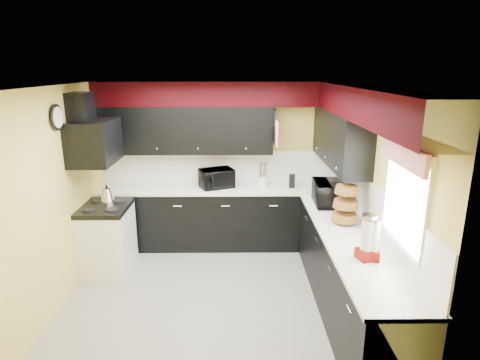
# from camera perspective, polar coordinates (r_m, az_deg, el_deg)

# --- Properties ---
(ground) EXTENTS (3.60, 3.60, 0.00)m
(ground) POSITION_cam_1_polar(r_m,az_deg,el_deg) (5.09, -3.51, -16.25)
(ground) COLOR gray
(ground) RESTS_ON ground
(wall_back) EXTENTS (3.60, 0.06, 2.50)m
(wall_back) POSITION_cam_1_polar(r_m,az_deg,el_deg) (6.29, -2.90, 2.42)
(wall_back) COLOR #E0C666
(wall_back) RESTS_ON ground
(wall_right) EXTENTS (0.06, 3.60, 2.50)m
(wall_right) POSITION_cam_1_polar(r_m,az_deg,el_deg) (4.80, 18.22, -2.58)
(wall_right) COLOR #E0C666
(wall_right) RESTS_ON ground
(wall_left) EXTENTS (0.06, 3.60, 2.50)m
(wall_left) POSITION_cam_1_polar(r_m,az_deg,el_deg) (4.99, -24.90, -2.60)
(wall_left) COLOR #E0C666
(wall_left) RESTS_ON ground
(ceiling) EXTENTS (3.60, 3.60, 0.06)m
(ceiling) POSITION_cam_1_polar(r_m,az_deg,el_deg) (4.32, -4.08, 13.12)
(ceiling) COLOR white
(ceiling) RESTS_ON wall_back
(cab_back) EXTENTS (3.60, 0.60, 0.90)m
(cab_back) POSITION_cam_1_polar(r_m,az_deg,el_deg) (6.24, -2.91, -5.39)
(cab_back) COLOR black
(cab_back) RESTS_ON ground
(cab_right) EXTENTS (0.60, 3.00, 0.90)m
(cab_right) POSITION_cam_1_polar(r_m,az_deg,el_deg) (4.76, 15.03, -12.97)
(cab_right) COLOR black
(cab_right) RESTS_ON ground
(counter_back) EXTENTS (3.62, 0.64, 0.04)m
(counter_back) POSITION_cam_1_polar(r_m,az_deg,el_deg) (6.08, -2.97, -1.25)
(counter_back) COLOR white
(counter_back) RESTS_ON cab_back
(counter_right) EXTENTS (0.64, 3.02, 0.04)m
(counter_right) POSITION_cam_1_polar(r_m,az_deg,el_deg) (4.56, 15.45, -7.77)
(counter_right) COLOR white
(counter_right) RESTS_ON cab_right
(splash_back) EXTENTS (3.60, 0.02, 0.50)m
(splash_back) POSITION_cam_1_polar(r_m,az_deg,el_deg) (6.29, -2.90, 1.87)
(splash_back) COLOR white
(splash_back) RESTS_ON counter_back
(splash_right) EXTENTS (0.02, 3.60, 0.50)m
(splash_right) POSITION_cam_1_polar(r_m,az_deg,el_deg) (4.82, 18.05, -3.26)
(splash_right) COLOR white
(splash_right) RESTS_ON counter_right
(upper_back) EXTENTS (2.60, 0.35, 0.70)m
(upper_back) POSITION_cam_1_polar(r_m,az_deg,el_deg) (6.05, -7.81, 7.08)
(upper_back) COLOR black
(upper_back) RESTS_ON wall_back
(upper_right) EXTENTS (0.35, 1.80, 0.70)m
(upper_right) POSITION_cam_1_polar(r_m,az_deg,el_deg) (5.46, 14.02, 5.84)
(upper_right) COLOR black
(upper_right) RESTS_ON wall_right
(soffit_back) EXTENTS (3.60, 0.36, 0.35)m
(soffit_back) POSITION_cam_1_polar(r_m,az_deg,el_deg) (5.95, -3.11, 12.15)
(soffit_back) COLOR black
(soffit_back) RESTS_ON wall_back
(soffit_right) EXTENTS (0.36, 3.24, 0.35)m
(soffit_right) POSITION_cam_1_polar(r_m,az_deg,el_deg) (4.37, 17.91, 10.14)
(soffit_right) COLOR black
(soffit_right) RESTS_ON wall_right
(stove) EXTENTS (0.60, 0.75, 0.86)m
(stove) POSITION_cam_1_polar(r_m,az_deg,el_deg) (5.82, -18.28, -8.02)
(stove) COLOR white
(stove) RESTS_ON ground
(cooktop) EXTENTS (0.62, 0.77, 0.06)m
(cooktop) POSITION_cam_1_polar(r_m,az_deg,el_deg) (5.65, -18.68, -3.74)
(cooktop) COLOR black
(cooktop) RESTS_ON stove
(hood) EXTENTS (0.50, 0.78, 0.55)m
(hood) POSITION_cam_1_polar(r_m,az_deg,el_deg) (5.45, -20.00, 5.13)
(hood) COLOR black
(hood) RESTS_ON wall_left
(hood_duct) EXTENTS (0.24, 0.40, 0.40)m
(hood_duct) POSITION_cam_1_polar(r_m,az_deg,el_deg) (5.44, -21.72, 9.43)
(hood_duct) COLOR black
(hood_duct) RESTS_ON wall_left
(window) EXTENTS (0.03, 0.86, 0.96)m
(window) POSITION_cam_1_polar(r_m,az_deg,el_deg) (3.91, 22.49, -2.51)
(window) COLOR white
(window) RESTS_ON wall_right
(valance) EXTENTS (0.04, 0.88, 0.20)m
(valance) POSITION_cam_1_polar(r_m,az_deg,el_deg) (3.79, 22.35, 3.23)
(valance) COLOR red
(valance) RESTS_ON wall_right
(pan_top) EXTENTS (0.03, 0.22, 0.40)m
(pan_top) POSITION_cam_1_polar(r_m,az_deg,el_deg) (5.93, 4.94, 8.95)
(pan_top) COLOR black
(pan_top) RESTS_ON upper_back
(pan_mid) EXTENTS (0.03, 0.28, 0.46)m
(pan_mid) POSITION_cam_1_polar(r_m,az_deg,el_deg) (5.84, 5.00, 6.36)
(pan_mid) COLOR black
(pan_mid) RESTS_ON upper_back
(pan_low) EXTENTS (0.03, 0.24, 0.42)m
(pan_low) POSITION_cam_1_polar(r_m,az_deg,el_deg) (6.10, 4.77, 6.48)
(pan_low) COLOR black
(pan_low) RESTS_ON upper_back
(cut_board) EXTENTS (0.03, 0.26, 0.35)m
(cut_board) POSITION_cam_1_polar(r_m,az_deg,el_deg) (5.71, 5.23, 6.66)
(cut_board) COLOR white
(cut_board) RESTS_ON upper_back
(baskets) EXTENTS (0.27, 0.27, 0.50)m
(baskets) POSITION_cam_1_polar(r_m,az_deg,el_deg) (4.79, 14.79, -3.25)
(baskets) COLOR brown
(baskets) RESTS_ON upper_right
(clock) EXTENTS (0.03, 0.30, 0.30)m
(clock) POSITION_cam_1_polar(r_m,az_deg,el_deg) (5.02, -24.63, 8.10)
(clock) COLOR black
(clock) RESTS_ON wall_left
(deco_plate) EXTENTS (0.03, 0.24, 0.24)m
(deco_plate) POSITION_cam_1_polar(r_m,az_deg,el_deg) (4.27, 20.47, 8.78)
(deco_plate) COLOR white
(deco_plate) RESTS_ON wall_right
(toaster_oven) EXTENTS (0.60, 0.56, 0.28)m
(toaster_oven) POSITION_cam_1_polar(r_m,az_deg,el_deg) (6.06, -3.31, 0.25)
(toaster_oven) COLOR black
(toaster_oven) RESTS_ON counter_back
(microwave) EXTENTS (0.39, 0.56, 0.31)m
(microwave) POSITION_cam_1_polar(r_m,az_deg,el_deg) (5.42, 12.53, -1.83)
(microwave) COLOR black
(microwave) RESTS_ON counter_right
(utensil_crock) EXTENTS (0.16, 0.16, 0.15)m
(utensil_crock) POSITION_cam_1_polar(r_m,az_deg,el_deg) (6.11, 3.25, -0.26)
(utensil_crock) COLOR white
(utensil_crock) RESTS_ON counter_back
(knife_block) EXTENTS (0.11, 0.13, 0.19)m
(knife_block) POSITION_cam_1_polar(r_m,az_deg,el_deg) (6.09, 7.40, -0.20)
(knife_block) COLOR black
(knife_block) RESTS_ON counter_back
(kettle) EXTENTS (0.24, 0.24, 0.18)m
(kettle) POSITION_cam_1_polar(r_m,az_deg,el_deg) (5.81, -18.37, -1.97)
(kettle) COLOR silver
(kettle) RESTS_ON cooktop
(dispenser_a) EXTENTS (0.17, 0.17, 0.37)m
(dispenser_a) POSITION_cam_1_polar(r_m,az_deg,el_deg) (3.98, 18.42, -8.29)
(dispenser_a) COLOR #641205
(dispenser_a) RESTS_ON counter_right
(dispenser_b) EXTENTS (0.20, 0.20, 0.43)m
(dispenser_b) POSITION_cam_1_polar(r_m,az_deg,el_deg) (3.97, 17.69, -7.86)
(dispenser_b) COLOR maroon
(dispenser_b) RESTS_ON counter_right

